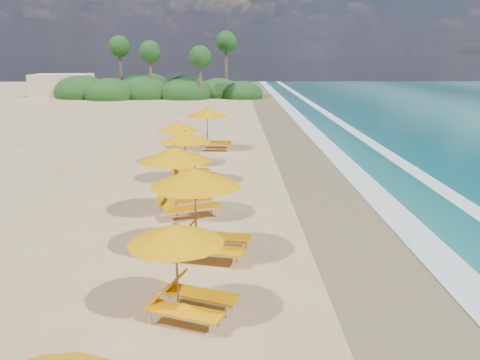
# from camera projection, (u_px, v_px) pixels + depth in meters

# --- Properties ---
(ground) EXTENTS (160.00, 160.00, 0.00)m
(ground) POSITION_uv_depth(u_px,v_px,m) (240.00, 212.00, 17.91)
(ground) COLOR tan
(ground) RESTS_ON ground
(wet_sand) EXTENTS (4.00, 160.00, 0.01)m
(wet_sand) POSITION_uv_depth(u_px,v_px,m) (351.00, 212.00, 17.96)
(wet_sand) COLOR olive
(wet_sand) RESTS_ON ground
(surf_foam) EXTENTS (4.00, 160.00, 0.01)m
(surf_foam) POSITION_uv_depth(u_px,v_px,m) (425.00, 211.00, 18.00)
(surf_foam) COLOR white
(surf_foam) RESTS_ON ground
(station_1) EXTENTS (2.77, 2.73, 2.14)m
(station_1) POSITION_uv_depth(u_px,v_px,m) (184.00, 264.00, 10.64)
(station_1) COLOR olive
(station_1) RESTS_ON ground
(station_2) EXTENTS (3.20, 3.08, 2.59)m
(station_2) POSITION_uv_depth(u_px,v_px,m) (202.00, 206.00, 13.79)
(station_2) COLOR olive
(station_2) RESTS_ON ground
(station_3) EXTENTS (3.27, 3.22, 2.53)m
(station_3) POSITION_uv_depth(u_px,v_px,m) (181.00, 176.00, 17.25)
(station_3) COLOR olive
(station_3) RESTS_ON ground
(station_4) EXTENTS (3.05, 3.03, 2.33)m
(station_4) POSITION_uv_depth(u_px,v_px,m) (189.00, 153.00, 21.78)
(station_4) COLOR olive
(station_4) RESTS_ON ground
(station_5) EXTENTS (2.85, 2.80, 2.21)m
(station_5) POSITION_uv_depth(u_px,v_px,m) (181.00, 140.00, 25.33)
(station_5) COLOR olive
(station_5) RESTS_ON ground
(station_6) EXTENTS (2.86, 2.68, 2.52)m
(station_6) POSITION_uv_depth(u_px,v_px,m) (211.00, 126.00, 29.01)
(station_6) COLOR olive
(station_6) RESTS_ON ground
(treeline) EXTENTS (25.80, 8.80, 9.74)m
(treeline) POSITION_uv_depth(u_px,v_px,m) (154.00, 90.00, 61.57)
(treeline) COLOR #163D14
(treeline) RESTS_ON ground
(beach_building) EXTENTS (7.00, 5.00, 2.80)m
(beach_building) POSITION_uv_depth(u_px,v_px,m) (62.00, 85.00, 63.69)
(beach_building) COLOR beige
(beach_building) RESTS_ON ground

